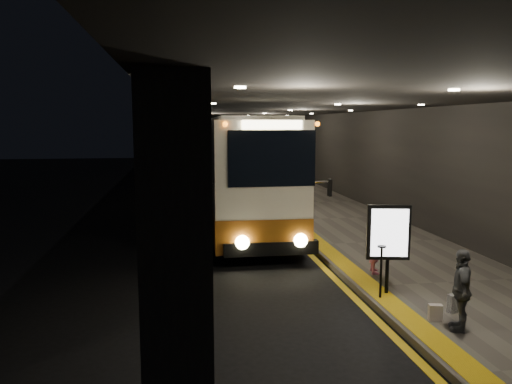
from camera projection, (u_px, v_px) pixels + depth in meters
ground at (232, 261)px, 14.10m from camera, size 90.00×90.00×0.00m
lane_line_white at (170, 227)px, 18.71m from camera, size 0.12×50.00×0.01m
kerb_stripe_yellow at (279, 223)px, 19.35m from camera, size 0.18×50.00×0.01m
sidewalk at (338, 220)px, 19.71m from camera, size 4.50×50.00×0.15m
tactile_strip at (291, 219)px, 19.40m from camera, size 0.50×50.00×0.01m
terminal_wall at (395, 145)px, 19.66m from camera, size 0.10×50.00×6.00m
support_columns at (177, 171)px, 17.49m from camera, size 0.80×24.80×4.40m
canopy at (283, 103)px, 18.75m from camera, size 9.00×50.00×0.40m
coach_main at (242, 175)px, 19.02m from camera, size 2.96×12.70×3.94m
coach_second at (217, 156)px, 31.51m from camera, size 2.89×12.08×3.77m
coach_third at (204, 148)px, 44.29m from camera, size 2.43×11.57×3.64m
passenger_boarding at (375, 240)px, 12.35m from camera, size 0.50×0.67×1.66m
passenger_waiting_grey at (461, 290)px, 8.89m from camera, size 0.77×0.98×1.49m
bag_polka at (455, 303)px, 9.81m from camera, size 0.32×0.20×0.36m
bag_plain at (435, 312)px, 9.40m from camera, size 0.27×0.20×0.31m
info_sign at (389, 234)px, 10.74m from camera, size 0.93×0.29×1.96m
stanchion_post at (381, 272)px, 10.56m from camera, size 0.05×0.05×1.12m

